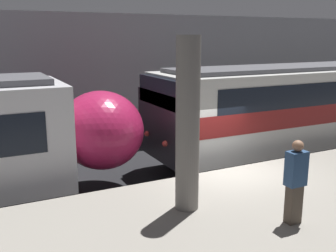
# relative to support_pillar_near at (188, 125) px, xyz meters

# --- Properties ---
(ground_plane) EXTENTS (120.00, 120.00, 0.00)m
(ground_plane) POSITION_rel_support_pillar_near_xyz_m (2.19, 1.71, -2.80)
(ground_plane) COLOR black
(platform) EXTENTS (40.00, 4.99, 1.04)m
(platform) POSITION_rel_support_pillar_near_xyz_m (2.19, -0.79, -2.28)
(platform) COLOR gray
(platform) RESTS_ON ground
(station_rear_barrier) EXTENTS (50.00, 0.15, 5.42)m
(station_rear_barrier) POSITION_rel_support_pillar_near_xyz_m (2.19, 8.56, -0.09)
(station_rear_barrier) COLOR #939399
(station_rear_barrier) RESTS_ON ground
(support_pillar_near) EXTENTS (0.48, 0.48, 3.52)m
(support_pillar_near) POSITION_rel_support_pillar_near_xyz_m (0.00, 0.00, 0.00)
(support_pillar_near) COLOR slate
(support_pillar_near) RESTS_ON platform
(person_waiting) EXTENTS (0.38, 0.24, 1.63)m
(person_waiting) POSITION_rel_support_pillar_near_xyz_m (1.49, -1.49, -0.90)
(person_waiting) COLOR #473D33
(person_waiting) RESTS_ON platform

